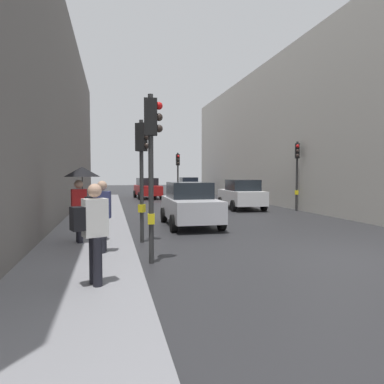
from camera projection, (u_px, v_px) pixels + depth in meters
The scene contains 14 objects.
ground_plane at pixel (339, 257), 8.82m from camera, with size 120.00×120.00×0.00m, color #28282B.
sidewalk_kerb at pixel (93, 227), 13.25m from camera, with size 2.60×40.00×0.16m, color gray.
building_facade_right at pixel (322, 139), 28.10m from camera, with size 12.00×30.86×9.88m, color #B2ADA3.
traffic_light_far_median at pixel (178, 168), 26.28m from camera, with size 0.25×0.43×3.69m.
traffic_light_near_left at pixel (152, 148), 8.10m from camera, with size 0.44×0.27×3.93m.
traffic_light_near_right at pixel (142, 158), 10.60m from camera, with size 0.44×0.38×3.73m.
traffic_light_mid_street at pixel (297, 163), 19.78m from camera, with size 0.34×0.45×3.92m.
car_white_compact at pixel (241, 194), 20.97m from camera, with size 2.17×4.28×1.76m.
car_silver_hatchback at pixel (190, 204), 14.14m from camera, with size 2.07×4.23×1.76m.
car_blue_van at pixel (188, 186), 36.31m from camera, with size 2.11×4.25×1.76m.
car_red_sedan at pixel (148, 188), 30.06m from camera, with size 2.26×4.32×1.76m.
pedestrian_with_umbrella at pixel (81, 183), 9.88m from camera, with size 1.00×1.00×2.14m.
pedestrian_with_black_backpack at pixel (93, 228), 6.05m from camera, with size 0.66×0.47×1.77m.
pedestrian_with_grey_backpack at pixel (101, 212), 8.63m from camera, with size 0.63×0.37×1.77m.
Camera 1 is at (-5.58, -7.67, 2.09)m, focal length 32.80 mm.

